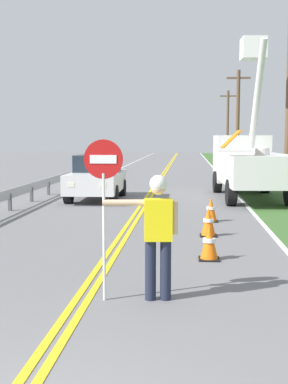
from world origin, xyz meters
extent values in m
cube|color=yellow|center=(-0.09, 20.00, 0.01)|extent=(0.11, 110.00, 0.01)
cube|color=yellow|center=(0.09, 20.00, 0.01)|extent=(0.11, 110.00, 0.01)
cube|color=silver|center=(3.60, 20.00, 0.01)|extent=(0.12, 110.00, 0.01)
cube|color=silver|center=(-3.60, 20.00, 0.01)|extent=(0.12, 110.00, 0.01)
cylinder|color=#1E2338|center=(1.21, 4.07, 0.44)|extent=(0.16, 0.16, 0.88)
cylinder|color=#1E2338|center=(0.99, 4.05, 0.44)|extent=(0.16, 0.16, 0.88)
cube|color=yellow|center=(1.10, 4.06, 1.18)|extent=(0.42, 0.28, 0.60)
cylinder|color=beige|center=(0.61, 4.01, 1.43)|extent=(0.61, 0.15, 0.09)
cylinder|color=beige|center=(1.34, 4.08, 1.21)|extent=(0.09, 0.09, 0.48)
sphere|color=beige|center=(1.10, 4.06, 1.65)|extent=(0.22, 0.22, 0.22)
sphere|color=white|center=(1.10, 4.06, 1.70)|extent=(0.25, 0.25, 0.25)
cylinder|color=silver|center=(0.33, 3.98, 0.92)|extent=(0.04, 0.04, 1.85)
cylinder|color=#B71414|center=(0.33, 3.98, 2.05)|extent=(0.56, 0.03, 0.56)
cube|color=white|center=(0.33, 3.96, 2.05)|extent=(0.38, 0.01, 0.12)
cube|color=silver|center=(4.03, 15.53, 1.21)|extent=(2.54, 4.71, 1.10)
cube|color=silver|center=(3.85, 18.98, 1.46)|extent=(2.31, 2.21, 2.00)
cube|color=#1E2833|center=(3.79, 20.01, 1.76)|extent=(1.98, 0.16, 0.90)
cylinder|color=silver|center=(4.08, 14.62, 1.88)|extent=(0.56, 0.56, 0.24)
cylinder|color=silver|center=(4.02, 15.61, 3.86)|extent=(0.36, 2.21, 3.81)
cube|color=white|center=(3.97, 16.60, 5.71)|extent=(0.95, 0.95, 0.80)
cube|color=orange|center=(2.94, 13.68, 2.31)|extent=(0.64, 0.83, 0.59)
cylinder|color=black|center=(2.83, 18.73, 0.46)|extent=(0.37, 0.94, 0.92)
cylinder|color=black|center=(4.89, 18.83, 0.46)|extent=(0.37, 0.94, 0.92)
cylinder|color=black|center=(3.05, 14.45, 0.46)|extent=(0.37, 0.94, 0.92)
cube|color=silver|center=(-1.92, 15.83, 0.70)|extent=(1.90, 4.12, 0.72)
cube|color=#1E2833|center=(-1.92, 16.08, 1.38)|extent=(1.64, 1.74, 0.64)
cube|color=#EAEACC|center=(-1.34, 13.81, 0.75)|extent=(0.24, 0.06, 0.16)
cube|color=#EAEACC|center=(-2.44, 13.79, 0.75)|extent=(0.24, 0.06, 0.16)
cylinder|color=black|center=(-1.08, 14.57, 0.34)|extent=(0.29, 0.68, 0.68)
cylinder|color=black|center=(-2.72, 14.55, 0.34)|extent=(0.29, 0.68, 0.68)
cylinder|color=black|center=(-1.12, 17.11, 0.34)|extent=(0.29, 0.68, 0.68)
cylinder|color=black|center=(-2.76, 17.09, 0.34)|extent=(0.29, 0.68, 0.68)
cylinder|color=brown|center=(5.38, 36.34, 3.75)|extent=(0.28, 0.28, 7.50)
cube|color=brown|center=(5.38, 36.34, 6.90)|extent=(1.80, 0.14, 0.14)
cylinder|color=brown|center=(6.03, 54.13, 3.79)|extent=(0.28, 0.28, 7.59)
cube|color=brown|center=(6.03, 54.13, 6.99)|extent=(1.80, 0.14, 0.14)
cone|color=orange|center=(1.95, 6.55, 0.35)|extent=(0.36, 0.36, 0.70)
cylinder|color=white|center=(1.95, 6.55, 0.39)|extent=(0.25, 0.25, 0.08)
cube|color=black|center=(1.95, 6.55, 0.01)|extent=(0.40, 0.40, 0.03)
cone|color=orange|center=(2.04, 8.91, 0.35)|extent=(0.36, 0.36, 0.70)
cylinder|color=white|center=(2.04, 8.91, 0.39)|extent=(0.25, 0.25, 0.08)
cube|color=black|center=(2.04, 8.91, 0.01)|extent=(0.40, 0.40, 0.03)
cone|color=orange|center=(2.19, 11.03, 0.35)|extent=(0.36, 0.36, 0.70)
cylinder|color=white|center=(2.19, 11.03, 0.39)|extent=(0.25, 0.25, 0.08)
cube|color=black|center=(2.19, 11.03, 0.01)|extent=(0.40, 0.40, 0.03)
cube|color=#9EA0A3|center=(-4.20, 16.06, 0.55)|extent=(0.06, 32.00, 0.32)
cube|color=#4C4C51|center=(-4.20, 12.63, 0.28)|extent=(0.10, 0.10, 0.55)
cube|color=#4C4C51|center=(-4.20, 14.92, 0.28)|extent=(0.10, 0.10, 0.55)
cube|color=#4C4C51|center=(-4.20, 17.20, 0.28)|extent=(0.10, 0.10, 0.55)
cube|color=#4C4C51|center=(-4.20, 19.49, 0.28)|extent=(0.10, 0.10, 0.55)
cube|color=#4C4C51|center=(-4.20, 21.77, 0.28)|extent=(0.10, 0.10, 0.55)
cube|color=#4C4C51|center=(-4.20, 24.06, 0.28)|extent=(0.10, 0.10, 0.55)
cube|color=#4C4C51|center=(-4.20, 26.34, 0.28)|extent=(0.10, 0.10, 0.55)
cube|color=#4C4C51|center=(-4.20, 28.63, 0.28)|extent=(0.10, 0.10, 0.55)
cube|color=#4C4C51|center=(-4.20, 30.92, 0.28)|extent=(0.10, 0.10, 0.55)
camera|label=1|loc=(1.51, -3.04, 2.35)|focal=46.91mm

